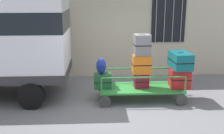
% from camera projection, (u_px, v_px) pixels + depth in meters
% --- Properties ---
extents(ground_plane, '(40.00, 40.00, 0.00)m').
position_uv_depth(ground_plane, '(115.00, 102.00, 7.95)').
color(ground_plane, slate).
extents(building_wall, '(12.00, 0.38, 5.00)m').
position_uv_depth(building_wall, '(111.00, 6.00, 9.91)').
color(building_wall, '#BCB29E').
rests_on(building_wall, ground).
extents(luggage_cart, '(2.40, 1.11, 0.37)m').
position_uv_depth(luggage_cart, '(141.00, 89.00, 8.05)').
color(luggage_cart, '#2D8438').
rests_on(luggage_cart, ground).
extents(cart_railing, '(2.30, 0.97, 0.45)m').
position_uv_depth(cart_railing, '(141.00, 75.00, 7.94)').
color(cart_railing, '#2D8438').
rests_on(cart_railing, luggage_cart).
extents(suitcase_left_bottom, '(0.50, 0.45, 0.41)m').
position_uv_depth(suitcase_left_bottom, '(103.00, 81.00, 7.96)').
color(suitcase_left_bottom, '#194C28').
rests_on(suitcase_left_bottom, luggage_cart).
extents(suitcase_midleft_bottom, '(0.42, 0.31, 0.41)m').
position_uv_depth(suitcase_midleft_bottom, '(141.00, 81.00, 7.94)').
color(suitcase_midleft_bottom, maroon).
rests_on(suitcase_midleft_bottom, luggage_cart).
extents(suitcase_midleft_middle, '(0.52, 0.34, 0.52)m').
position_uv_depth(suitcase_midleft_middle, '(142.00, 64.00, 7.84)').
color(suitcase_midleft_middle, orange).
rests_on(suitcase_midleft_middle, suitcase_midleft_bottom).
extents(suitcase_midleft_top, '(0.46, 0.43, 0.57)m').
position_uv_depth(suitcase_midleft_top, '(142.00, 45.00, 7.73)').
color(suitcase_midleft_top, slate).
rests_on(suitcase_midleft_top, suitcase_midleft_middle).
extents(suitcase_center_bottom, '(0.57, 0.55, 0.55)m').
position_uv_depth(suitcase_center_bottom, '(180.00, 78.00, 7.98)').
color(suitcase_center_bottom, '#B21E1E').
rests_on(suitcase_center_bottom, luggage_cart).
extents(suitcase_center_middle, '(0.55, 0.83, 0.45)m').
position_uv_depth(suitcase_center_middle, '(180.00, 60.00, 7.87)').
color(suitcase_center_middle, '#0F5960').
rests_on(suitcase_center_middle, suitcase_center_bottom).
extents(backpack, '(0.27, 0.22, 0.44)m').
position_uv_depth(backpack, '(101.00, 66.00, 7.83)').
color(backpack, navy).
rests_on(backpack, suitcase_left_bottom).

